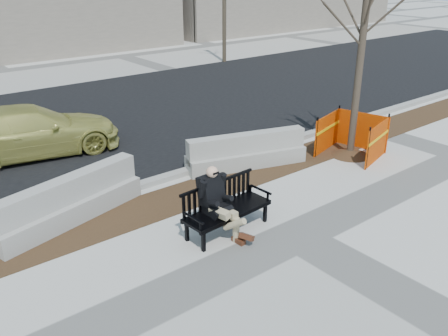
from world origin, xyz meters
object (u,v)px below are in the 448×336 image
Objects in this scene: tree_fence at (350,155)px; jersey_barrier_right at (246,166)px; sedan at (34,154)px; bench at (227,231)px; jersey_barrier_left at (71,220)px; seated_man at (216,234)px.

tree_fence reaches higher than jersey_barrier_right.
tree_fence is at bearing -119.32° from sedan.
bench is 6.30m from sedan.
bench is at bearing -61.12° from jersey_barrier_left.
jersey_barrier_right is (-2.58, 1.11, 0.00)m from tree_fence.
bench is 3.04m from jersey_barrier_left.
sedan is (-6.36, 5.14, 0.00)m from tree_fence.
bench is 4.96m from tree_fence.
jersey_barrier_right is at bearing -127.21° from sedan.
tree_fence reaches higher than jersey_barrier_left.
sedan is at bearing 100.07° from bench.
jersey_barrier_right is (2.29, 2.09, 0.00)m from bench.
seated_man is 3.26m from jersey_barrier_right.
bench is 3.10m from jersey_barrier_right.
tree_fence is 1.21× the size of sedan.
seated_man reaches higher than jersey_barrier_left.
sedan is at bearing 150.00° from jersey_barrier_right.
seated_man is at bearing -158.70° from sedan.
tree_fence reaches higher than bench.
bench is at bearing -120.72° from jersey_barrier_right.
bench is 0.24m from seated_man.
sedan is (-1.26, 6.09, 0.00)m from seated_man.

